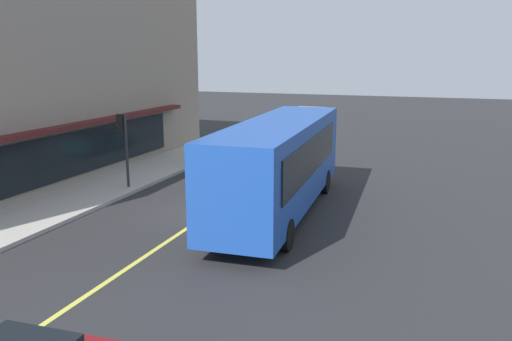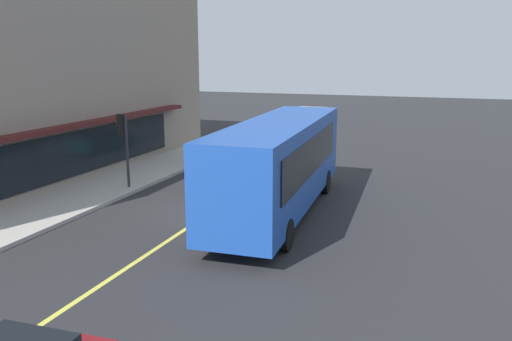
% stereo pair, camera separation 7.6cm
% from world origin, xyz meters
% --- Properties ---
extents(ground, '(120.00, 120.00, 0.00)m').
position_xyz_m(ground, '(0.00, 0.00, 0.00)').
color(ground, '#28282B').
extents(sidewalk, '(80.00, 3.20, 0.15)m').
position_xyz_m(sidewalk, '(0.00, 5.85, 0.07)').
color(sidewalk, '#B2ADA3').
rests_on(sidewalk, ground).
extents(lane_centre_stripe, '(36.00, 0.16, 0.01)m').
position_xyz_m(lane_centre_stripe, '(0.00, 0.00, 0.00)').
color(lane_centre_stripe, '#D8D14C').
rests_on(lane_centre_stripe, ground).
extents(bus, '(11.24, 3.05, 3.50)m').
position_xyz_m(bus, '(0.89, -2.49, 1.99)').
color(bus, '#1E4CAD').
rests_on(bus, ground).
extents(traffic_light, '(0.30, 0.52, 3.20)m').
position_xyz_m(traffic_light, '(1.93, 4.96, 2.53)').
color(traffic_light, '#2D2D33').
rests_on(traffic_light, sidewalk).
extents(car_teal, '(4.32, 1.90, 1.52)m').
position_xyz_m(car_teal, '(9.32, 3.10, 0.74)').
color(car_teal, '#14666B').
rests_on(car_teal, ground).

